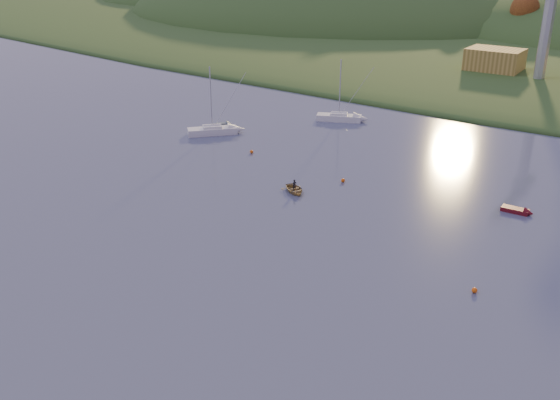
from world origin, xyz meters
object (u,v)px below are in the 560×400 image
Objects in this scene: sailboat_near at (212,130)px; canoe at (295,189)px; grey_dinghy at (225,124)px; red_tender at (521,211)px; sailboat_far at (339,117)px.

sailboat_near is 27.16m from canoe.
grey_dinghy is (-1.70, 5.22, -0.50)m from sailboat_near.
grey_dinghy is at bearing 89.30° from canoe.
red_tender is 51.06m from grey_dinghy.
sailboat_near is at bearing 175.05° from red_tender.
red_tender is at bearing -34.90° from canoe.
sailboat_far is at bearing 148.11° from red_tender.
red_tender is at bearing -51.31° from sailboat_near.
sailboat_far reaches higher than canoe.
red_tender is at bearing -54.49° from sailboat_far.
canoe is at bearing -75.31° from sailboat_near.
sailboat_near is 48.79m from red_tender.
grey_dinghy is at bearing 169.31° from red_tender.
canoe is at bearing -88.79° from grey_dinghy.
sailboat_far is 42.03m from red_tender.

